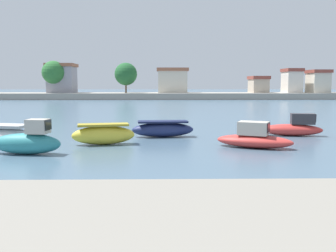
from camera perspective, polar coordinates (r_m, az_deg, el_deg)
name	(u,v)px	position (r m, az deg, el deg)	size (l,w,h in m)	color
ground_plane	(3,214)	(11.49, -23.29, -11.94)	(400.00, 400.00, 0.00)	#476075
moored_boat_2	(28,142)	(20.22, -20.07, -2.18)	(3.63, 1.61, 1.74)	teal
moored_boat_3	(103,134)	(22.25, -9.56, -1.25)	(3.72, 1.81, 1.20)	yellow
moored_boat_4	(163,129)	(25.04, -0.78, -0.47)	(4.12, 1.62, 1.05)	navy
moored_boat_5	(254,138)	(21.45, 12.67, -1.79)	(4.38, 3.03, 1.42)	#C63833
moored_boat_6	(293,128)	(26.91, 18.11, -0.28)	(4.18, 1.79, 1.49)	#C63833
distant_shoreline	(149,89)	(84.49, -2.80, 5.52)	(123.50, 10.25, 8.17)	gray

